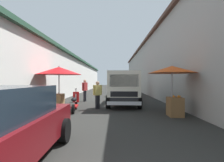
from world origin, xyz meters
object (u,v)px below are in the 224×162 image
object	(u,v)px
delivery_truck	(124,89)
vendor_in_shade	(98,93)
parked_scooter	(75,102)
vendor_by_crates	(85,89)
fruit_stall_far_left	(172,77)
fruit_stall_far_right	(59,75)
fruit_stall_near_right	(128,79)

from	to	relation	value
delivery_truck	vendor_in_shade	distance (m)	1.70
delivery_truck	parked_scooter	size ratio (longest dim) A/B	2.95
vendor_by_crates	fruit_stall_far_left	bearing A→B (deg)	-136.58
delivery_truck	vendor_by_crates	world-z (taller)	delivery_truck
fruit_stall_far_right	vendor_in_shade	size ratio (longest dim) A/B	1.69
fruit_stall_near_right	vendor_by_crates	world-z (taller)	fruit_stall_near_right
fruit_stall_far_right	fruit_stall_far_left	xyz separation A→B (m)	(-2.12, -5.77, -0.17)
delivery_truck	parked_scooter	bearing A→B (deg)	122.02
delivery_truck	vendor_by_crates	distance (m)	3.71
vendor_by_crates	vendor_in_shade	xyz separation A→B (m)	(-3.30, -1.28, -0.08)
vendor_by_crates	parked_scooter	world-z (taller)	vendor_by_crates
fruit_stall_far_left	parked_scooter	xyz separation A→B (m)	(0.98, 4.58, -1.29)
fruit_stall_near_right	vendor_in_shade	bearing A→B (deg)	163.15
fruit_stall_far_left	fruit_stall_near_right	bearing A→B (deg)	7.10
fruit_stall_near_right	parked_scooter	size ratio (longest dim) A/B	1.59
fruit_stall_far_right	fruit_stall_far_left	distance (m)	6.15
delivery_truck	vendor_in_shade	bearing A→B (deg)	119.15
fruit_stall_far_right	parked_scooter	world-z (taller)	fruit_stall_far_right
delivery_truck	vendor_by_crates	xyz separation A→B (m)	(2.48, 2.76, -0.10)
fruit_stall_far_left	parked_scooter	bearing A→B (deg)	77.87
vendor_in_shade	parked_scooter	size ratio (longest dim) A/B	0.90
fruit_stall_near_right	vendor_by_crates	bearing A→B (deg)	140.49
parked_scooter	delivery_truck	bearing A→B (deg)	-57.98
vendor_by_crates	parked_scooter	size ratio (longest dim) A/B	0.97
vendor_in_shade	parked_scooter	bearing A→B (deg)	125.69
fruit_stall_far_right	parked_scooter	distance (m)	2.20
fruit_stall_near_right	delivery_truck	world-z (taller)	fruit_stall_near_right
fruit_stall_far_left	delivery_truck	distance (m)	3.35
fruit_stall_near_right	fruit_stall_far_left	bearing A→B (deg)	-172.90
parked_scooter	fruit_stall_far_right	bearing A→B (deg)	46.36
fruit_stall_far_right	vendor_by_crates	bearing A→B (deg)	-18.56
fruit_stall_far_right	fruit_stall_far_left	world-z (taller)	fruit_stall_far_right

